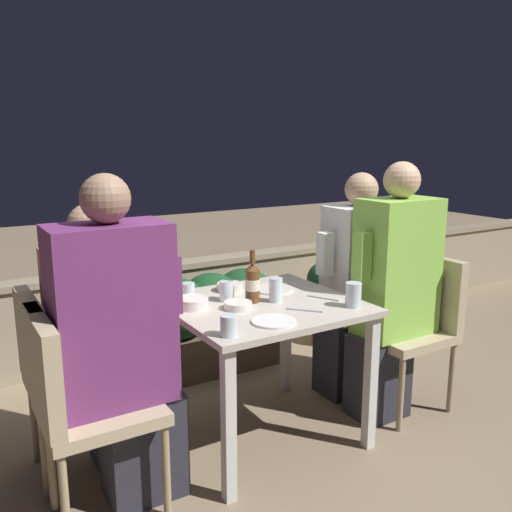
{
  "coord_description": "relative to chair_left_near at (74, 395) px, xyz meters",
  "views": [
    {
      "loc": [
        -1.34,
        -2.14,
        1.49
      ],
      "look_at": [
        0.0,
        0.06,
        0.93
      ],
      "focal_mm": 38.0,
      "sensor_mm": 36.0,
      "label": 1
    }
  ],
  "objects": [
    {
      "name": "glass_cup_1",
      "position": [
        0.58,
        -0.19,
        0.23
      ],
      "size": [
        0.07,
        0.07,
        0.09
      ],
      "color": "silver",
      "rests_on": "dining_table"
    },
    {
      "name": "dining_table",
      "position": [
        0.94,
        0.13,
        0.09
      ],
      "size": [
        0.88,
        0.82,
        0.71
      ],
      "color": "#BCB2A3",
      "rests_on": "ground_plane"
    },
    {
      "name": "glass_cup_4",
      "position": [
        0.56,
        0.37,
        0.24
      ],
      "size": [
        0.06,
        0.06,
        0.11
      ],
      "color": "silver",
      "rests_on": "dining_table"
    },
    {
      "name": "person_coral_top",
      "position": [
        0.21,
        0.29,
        0.09
      ],
      "size": [
        0.48,
        0.26,
        1.22
      ],
      "color": "#282833",
      "rests_on": "ground_plane"
    },
    {
      "name": "chair_right_far",
      "position": [
        1.87,
        0.3,
        0.0
      ],
      "size": [
        0.45,
        0.45,
        0.85
      ],
      "color": "tan",
      "rests_on": "ground_plane"
    },
    {
      "name": "chair_left_near",
      "position": [
        0.0,
        0.0,
        0.0
      ],
      "size": [
        0.45,
        0.45,
        0.85
      ],
      "color": "tan",
      "rests_on": "ground_plane"
    },
    {
      "name": "parapet_wall",
      "position": [
        0.94,
        1.48,
        -0.2
      ],
      "size": [
        9.0,
        0.18,
        0.63
      ],
      "color": "gray",
      "rests_on": "ground_plane"
    },
    {
      "name": "bowl_0",
      "position": [
        0.61,
        0.23,
        0.22
      ],
      "size": [
        0.15,
        0.15,
        0.05
      ],
      "color": "silver",
      "rests_on": "dining_table"
    },
    {
      "name": "ground_plane",
      "position": [
        0.94,
        0.13,
        -0.52
      ],
      "size": [
        16.0,
        16.0,
        0.0
      ],
      "primitive_type": "plane",
      "color": "#847056"
    },
    {
      "name": "person_green_blouse",
      "position": [
        1.66,
        -0.01,
        0.17
      ],
      "size": [
        0.49,
        0.26,
        1.38
      ],
      "color": "#282833",
      "rests_on": "ground_plane"
    },
    {
      "name": "glass_cup_2",
      "position": [
        0.8,
        0.24,
        0.24
      ],
      "size": [
        0.07,
        0.07,
        0.1
      ],
      "color": "silver",
      "rests_on": "dining_table"
    },
    {
      "name": "fork_1",
      "position": [
        1.04,
        -0.08,
        0.19
      ],
      "size": [
        0.13,
        0.14,
        0.01
      ],
      "color": "silver",
      "rests_on": "dining_table"
    },
    {
      "name": "glass_cup_5",
      "position": [
        1.0,
        0.11,
        0.25
      ],
      "size": [
        0.07,
        0.07,
        0.12
      ],
      "color": "silver",
      "rests_on": "dining_table"
    },
    {
      "name": "chair_right_near",
      "position": [
        1.86,
        -0.01,
        0.0
      ],
      "size": [
        0.45,
        0.45,
        0.85
      ],
      "color": "tan",
      "rests_on": "ground_plane"
    },
    {
      "name": "potted_plant",
      "position": [
        2.03,
        0.98,
        -0.14
      ],
      "size": [
        0.31,
        0.31,
        0.63
      ],
      "color": "#9E5638",
      "rests_on": "ground_plane"
    },
    {
      "name": "bowl_2",
      "position": [
        0.9,
        0.4,
        0.21
      ],
      "size": [
        0.14,
        0.14,
        0.04
      ],
      "color": "beige",
      "rests_on": "dining_table"
    },
    {
      "name": "fork_0",
      "position": [
        1.23,
        0.03,
        0.19
      ],
      "size": [
        0.1,
        0.16,
        0.01
      ],
      "color": "silver",
      "rests_on": "dining_table"
    },
    {
      "name": "beer_bottle",
      "position": [
        0.9,
        0.17,
        0.29
      ],
      "size": [
        0.07,
        0.07,
        0.26
      ],
      "color": "brown",
      "rests_on": "dining_table"
    },
    {
      "name": "planter_hedge",
      "position": [
        1.11,
        1.01,
        -0.16
      ],
      "size": [
        0.89,
        0.47,
        0.64
      ],
      "color": "brown",
      "rests_on": "ground_plane"
    },
    {
      "name": "bowl_1",
      "position": [
        0.79,
        0.11,
        0.21
      ],
      "size": [
        0.13,
        0.13,
        0.03
      ],
      "color": "silver",
      "rests_on": "dining_table"
    },
    {
      "name": "chair_left_far",
      "position": [
        0.01,
        0.29,
        0.0
      ],
      "size": [
        0.45,
        0.45,
        0.85
      ],
      "color": "tan",
      "rests_on": "ground_plane"
    },
    {
      "name": "plate_0",
      "position": [
        0.83,
        -0.14,
        0.19
      ],
      "size": [
        0.2,
        0.2,
        0.01
      ],
      "color": "white",
      "rests_on": "dining_table"
    },
    {
      "name": "glass_cup_3",
      "position": [
        0.66,
        0.38,
        0.23
      ],
      "size": [
        0.07,
        0.07,
        0.08
      ],
      "color": "silver",
      "rests_on": "dining_table"
    },
    {
      "name": "glass_cup_0",
      "position": [
        1.27,
        -0.15,
        0.25
      ],
      "size": [
        0.08,
        0.08,
        0.12
      ],
      "color": "silver",
      "rests_on": "dining_table"
    },
    {
      "name": "person_purple_stripe",
      "position": [
        0.19,
        -0.0,
        0.16
      ],
      "size": [
        0.51,
        0.26,
        1.37
      ],
      "color": "#282833",
      "rests_on": "ground_plane"
    },
    {
      "name": "plate_1",
      "position": [
        1.11,
        0.29,
        0.19
      ],
      "size": [
        0.21,
        0.21,
        0.01
      ],
      "color": "silver",
      "rests_on": "dining_table"
    },
    {
      "name": "person_white_polo",
      "position": [
        1.67,
        0.3,
        0.14
      ],
      "size": [
        0.47,
        0.26,
        1.31
      ],
      "color": "#282833",
      "rests_on": "ground_plane"
    }
  ]
}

